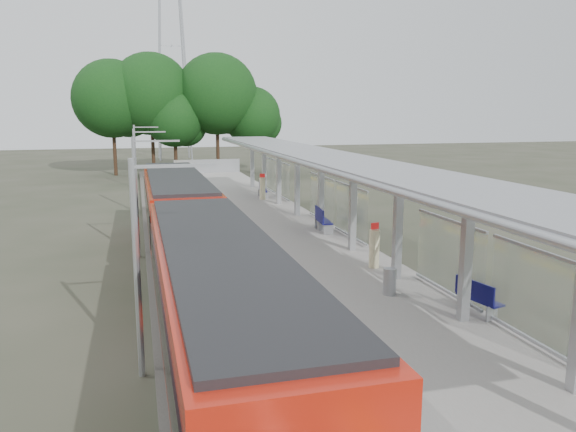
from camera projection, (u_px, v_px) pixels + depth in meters
The scene contains 15 objects.
trackbed at pixel (178, 247), 26.72m from camera, with size 3.00×70.00×0.24m, color #59544C.
platform at pixel (269, 234), 27.80m from camera, with size 6.00×50.00×1.00m, color gray.
tactile_strip at pixel (218, 227), 27.06m from camera, with size 0.60×50.00×0.02m, color gold.
end_fence at pixel (207, 166), 51.29m from camera, with size 6.00×0.10×1.20m, color #9EA0A5.
train at pixel (191, 242), 19.30m from camera, with size 2.74×27.60×3.62m.
canopy at pixel (326, 166), 23.92m from camera, with size 3.27×38.00×3.66m.
pylon at pixel (170, 16), 74.50m from camera, with size 8.00×4.00×38.00m, color #9EA0A5, non-canonical shape.
tree_cluster at pixel (174, 100), 57.75m from camera, with size 21.23×9.24×12.52m.
catenary_masts at pixel (138, 193), 24.83m from camera, with size 2.08×48.16×5.40m.
bench_near at pixel (477, 297), 15.28m from camera, with size 0.70×1.45×0.95m.
bench_mid at pixel (322, 219), 25.90m from camera, with size 0.66×1.68×1.12m.
bench_far at pixel (262, 189), 36.23m from camera, with size 0.74×1.62×1.07m.
info_pillar_near at pixel (374, 248), 19.88m from camera, with size 0.37×0.37×1.62m.
info_pillar_far at pixel (262, 188), 35.46m from camera, with size 0.37×0.37×1.64m.
litter_bin at pixel (390, 282), 16.95m from camera, with size 0.40×0.40×0.81m, color #9EA0A5.
Camera 1 is at (-6.17, -6.48, 6.45)m, focal length 35.00 mm.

